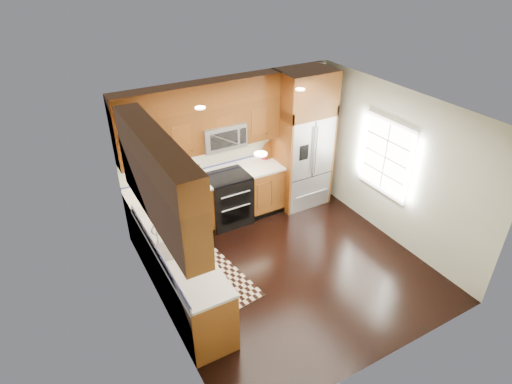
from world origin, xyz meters
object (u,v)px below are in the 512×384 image
range (228,199)px  refrigerator (302,140)px  rug (210,279)px  utensil_crock (265,153)px  knife_block (198,172)px

range → refrigerator: 1.76m
rug → utensil_crock: size_ratio=4.72×
refrigerator → knife_block: bearing=173.1°
rug → refrigerator: bearing=18.7°
range → utensil_crock: size_ratio=2.87×
range → knife_block: knife_block is taller
range → refrigerator: refrigerator is taller
knife_block → utensil_crock: 1.36m
refrigerator → rug: size_ratio=1.67×
utensil_crock → rug: bearing=-140.4°
range → knife_block: size_ratio=3.87×
range → utensil_crock: utensil_crock is taller
rug → utensil_crock: bearing=31.8°
utensil_crock → knife_block: bearing=-177.9°
rug → knife_block: (0.51, 1.49, 1.03)m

